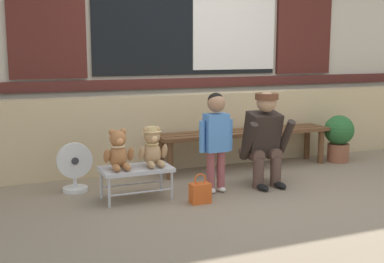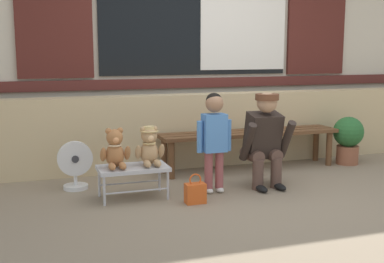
% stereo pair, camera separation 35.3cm
% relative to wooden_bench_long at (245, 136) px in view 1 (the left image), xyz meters
% --- Properties ---
extents(ground_plane, '(60.00, 60.00, 0.00)m').
position_rel_wooden_bench_long_xyz_m(ground_plane, '(-0.37, -1.06, -0.37)').
color(ground_plane, '#84725B').
extents(brick_low_wall, '(7.78, 0.25, 0.85)m').
position_rel_wooden_bench_long_xyz_m(brick_low_wall, '(-0.37, 0.37, 0.05)').
color(brick_low_wall, tan).
rests_on(brick_low_wall, ground).
extents(shop_facade, '(7.94, 0.26, 3.55)m').
position_rel_wooden_bench_long_xyz_m(shop_facade, '(-0.37, 0.88, 1.41)').
color(shop_facade, beige).
rests_on(shop_facade, ground).
extents(wooden_bench_long, '(2.10, 0.40, 0.44)m').
position_rel_wooden_bench_long_xyz_m(wooden_bench_long, '(0.00, 0.00, 0.00)').
color(wooden_bench_long, brown).
rests_on(wooden_bench_long, ground).
extents(small_display_bench, '(0.64, 0.36, 0.30)m').
position_rel_wooden_bench_long_xyz_m(small_display_bench, '(-1.50, -0.69, -0.11)').
color(small_display_bench, '#BCBCC1').
rests_on(small_display_bench, ground).
extents(teddy_bear_plain, '(0.28, 0.26, 0.36)m').
position_rel_wooden_bench_long_xyz_m(teddy_bear_plain, '(-1.66, -0.69, 0.09)').
color(teddy_bear_plain, '#A86B3D').
rests_on(teddy_bear_plain, small_display_bench).
extents(teddy_bear_with_hat, '(0.28, 0.27, 0.36)m').
position_rel_wooden_bench_long_xyz_m(teddy_bear_with_hat, '(-1.34, -0.69, 0.10)').
color(teddy_bear_with_hat, tan).
rests_on(teddy_bear_with_hat, small_display_bench).
extents(child_standing, '(0.35, 0.18, 0.96)m').
position_rel_wooden_bench_long_xyz_m(child_standing, '(-0.73, -0.76, 0.22)').
color(child_standing, '#994C4C').
rests_on(child_standing, ground).
extents(adult_crouching, '(0.50, 0.49, 0.95)m').
position_rel_wooden_bench_long_xyz_m(adult_crouching, '(-0.18, -0.72, 0.11)').
color(adult_crouching, brown).
rests_on(adult_crouching, ground).
extents(handbag_on_ground, '(0.18, 0.11, 0.27)m').
position_rel_wooden_bench_long_xyz_m(handbag_on_ground, '(-1.01, -1.03, -0.28)').
color(handbag_on_ground, '#DB561E').
rests_on(handbag_on_ground, ground).
extents(potted_plant, '(0.36, 0.36, 0.57)m').
position_rel_wooden_bench_long_xyz_m(potted_plant, '(1.23, -0.14, -0.05)').
color(potted_plant, brown).
rests_on(potted_plant, ground).
extents(floor_fan, '(0.34, 0.24, 0.48)m').
position_rel_wooden_bench_long_xyz_m(floor_fan, '(-1.97, -0.22, -0.13)').
color(floor_fan, silver).
rests_on(floor_fan, ground).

